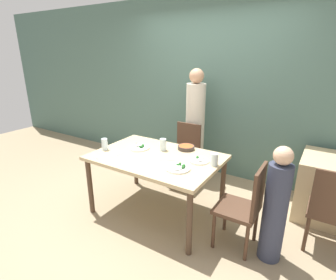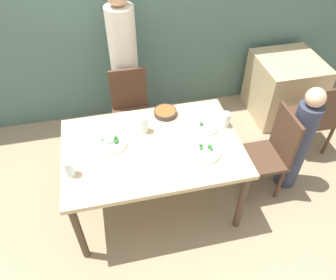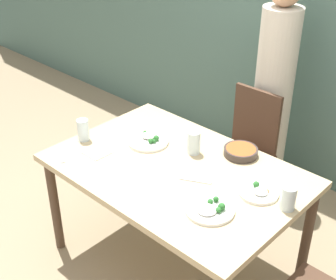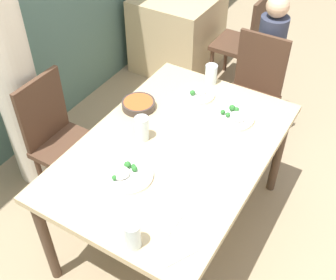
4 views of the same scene
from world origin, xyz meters
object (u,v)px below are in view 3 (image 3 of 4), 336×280
object	(u,v)px
person_adult	(273,96)
glass_water_tall	(83,130)
chair_adult_spot	(245,147)
bowl_curry	(241,151)
plate_rice_adult	(149,140)

from	to	relation	value
person_adult	glass_water_tall	distance (m)	1.44
chair_adult_spot	person_adult	distance (m)	0.44
chair_adult_spot	bowl_curry	bearing A→B (deg)	-60.14
person_adult	bowl_curry	world-z (taller)	person_adult
chair_adult_spot	bowl_curry	xyz separation A→B (m)	(0.27, -0.46, 0.29)
chair_adult_spot	person_adult	xyz separation A→B (m)	(0.00, 0.31, 0.31)
person_adult	bowl_curry	xyz separation A→B (m)	(0.27, -0.77, -0.02)
chair_adult_spot	glass_water_tall	xyz separation A→B (m)	(-0.58, -1.00, 0.33)
bowl_curry	glass_water_tall	size ratio (longest dim) A/B	1.46
bowl_curry	plate_rice_adult	size ratio (longest dim) A/B	0.80
plate_rice_adult	glass_water_tall	xyz separation A→B (m)	(-0.33, -0.26, 0.06)
person_adult	plate_rice_adult	bearing A→B (deg)	-103.40
person_adult	glass_water_tall	world-z (taller)	person_adult
chair_adult_spot	bowl_curry	size ratio (longest dim) A/B	4.37
person_adult	plate_rice_adult	distance (m)	1.08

